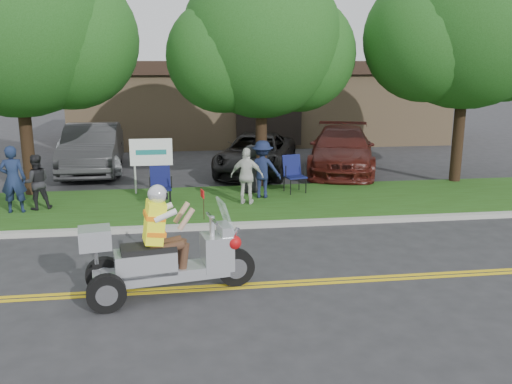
{
  "coord_description": "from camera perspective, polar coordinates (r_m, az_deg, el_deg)",
  "views": [
    {
      "loc": [
        -1.99,
        -9.59,
        3.97
      ],
      "look_at": [
        -0.38,
        2.0,
        1.15
      ],
      "focal_mm": 38.0,
      "sensor_mm": 36.0,
      "label": 1
    }
  ],
  "objects": [
    {
      "name": "parked_car_right",
      "position": [
        20.16,
        9.0,
        4.4
      ],
      "size": [
        3.82,
        6.03,
        1.63
      ],
      "primitive_type": "imported",
      "rotation": [
        0.0,
        0.0,
        -0.3
      ],
      "color": "#481610",
      "rests_on": "ground"
    },
    {
      "name": "commercial_building",
      "position": [
        28.91,
        0.08,
        9.68
      ],
      "size": [
        18.0,
        8.2,
        4.0
      ],
      "color": "#9E7F5B",
      "rests_on": "ground"
    },
    {
      "name": "parked_car_far_right",
      "position": [
        21.34,
        8.55,
        4.71
      ],
      "size": [
        2.73,
        4.63,
        1.48
      ],
      "primitive_type": "imported",
      "rotation": [
        0.0,
        0.0,
        -0.24
      ],
      "color": "#B5B6BD",
      "rests_on": "ground"
    },
    {
      "name": "centerline_far",
      "position": [
        10.19,
        4.06,
        -9.36
      ],
      "size": [
        60.0,
        0.1,
        0.01
      ],
      "primitive_type": "cube",
      "color": "gold",
      "rests_on": "ground"
    },
    {
      "name": "spectator_adult_mid",
      "position": [
        15.56,
        -22.14,
        0.97
      ],
      "size": [
        0.86,
        0.76,
        1.48
      ],
      "primitive_type": "imported",
      "rotation": [
        0.0,
        0.0,
        3.47
      ],
      "color": "black",
      "rests_on": "grass_verge"
    },
    {
      "name": "lawn_chair_a",
      "position": [
        16.47,
        3.94,
        2.2
      ],
      "size": [
        0.71,
        0.73,
        1.11
      ],
      "rotation": [
        0.0,
        0.0,
        0.24
      ],
      "color": "black",
      "rests_on": "grass_verge"
    },
    {
      "name": "spectator_chair_b",
      "position": [
        16.27,
        -0.52,
        2.46
      ],
      "size": [
        0.72,
        0.47,
        1.46
      ],
      "primitive_type": "imported",
      "rotation": [
        0.0,
        0.0,
        3.14
      ],
      "color": "black",
      "rests_on": "grass_verge"
    },
    {
      "name": "grass_verge",
      "position": [
        15.43,
        -0.21,
        -1.13
      ],
      "size": [
        60.0,
        4.0,
        0.1
      ],
      "primitive_type": "cube",
      "color": "#244512",
      "rests_on": "ground"
    },
    {
      "name": "lawn_chair_b",
      "position": [
        15.23,
        -10.02,
        0.95
      ],
      "size": [
        0.6,
        0.62,
        1.05
      ],
      "rotation": [
        0.0,
        0.0,
        0.08
      ],
      "color": "black",
      "rests_on": "grass_verge"
    },
    {
      "name": "parked_car_left",
      "position": [
        20.68,
        -16.85,
        4.39
      ],
      "size": [
        2.03,
        5.39,
        1.76
      ],
      "primitive_type": "imported",
      "rotation": [
        0.0,
        0.0,
        0.03
      ],
      "color": "#313134",
      "rests_on": "ground"
    },
    {
      "name": "parked_car_mid",
      "position": [
        19.61,
        0.02,
        4.0
      ],
      "size": [
        3.87,
        5.61,
        1.42
      ],
      "primitive_type": "imported",
      "rotation": [
        0.0,
        0.0,
        -0.32
      ],
      "color": "black",
      "rests_on": "ground"
    },
    {
      "name": "tree_left",
      "position": [
        17.24,
        -23.73,
        15.4
      ],
      "size": [
        6.62,
        5.4,
        7.78
      ],
      "color": "#332114",
      "rests_on": "ground"
    },
    {
      "name": "tree_right",
      "position": [
        18.96,
        21.51,
        15.86
      ],
      "size": [
        6.86,
        5.6,
        8.07
      ],
      "color": "#332114",
      "rests_on": "ground"
    },
    {
      "name": "business_sign",
      "position": [
        16.44,
        -10.97,
        3.82
      ],
      "size": [
        1.25,
        0.06,
        1.75
      ],
      "color": "silver",
      "rests_on": "ground"
    },
    {
      "name": "parked_car_far_left",
      "position": [
        20.84,
        -17.43,
        4.02
      ],
      "size": [
        3.14,
        4.67,
        1.48
      ],
      "primitive_type": "imported",
      "rotation": [
        0.0,
        0.0,
        0.35
      ],
      "color": "#AFB2B7",
      "rests_on": "ground"
    },
    {
      "name": "spectator_adult_right",
      "position": [
        14.97,
        -0.95,
        1.69
      ],
      "size": [
        0.99,
        0.65,
        1.57
      ],
      "primitive_type": "imported",
      "rotation": [
        0.0,
        0.0,
        2.83
      ],
      "color": "silver",
      "rests_on": "grass_verge"
    },
    {
      "name": "curb",
      "position": [
        13.38,
        1.02,
        -3.42
      ],
      "size": [
        60.0,
        0.25,
        0.12
      ],
      "primitive_type": "cube",
      "color": "#A8A89E",
      "rests_on": "ground"
    },
    {
      "name": "trike_scooter",
      "position": [
        9.54,
        -9.81,
        -6.76
      ],
      "size": [
        3.01,
        1.19,
        1.97
      ],
      "rotation": [
        0.0,
        0.0,
        0.17
      ],
      "color": "black",
      "rests_on": "ground"
    },
    {
      "name": "spectator_chair_a",
      "position": [
        15.67,
        0.68,
        2.42
      ],
      "size": [
        1.19,
        0.85,
        1.67
      ],
      "primitive_type": "imported",
      "rotation": [
        0.0,
        0.0,
        2.92
      ],
      "color": "#161E3F",
      "rests_on": "grass_verge"
    },
    {
      "name": "spectator_adult_left",
      "position": [
        15.43,
        -24.21,
        1.23
      ],
      "size": [
        0.67,
        0.46,
        1.77
      ],
      "primitive_type": "imported",
      "rotation": [
        0.0,
        0.0,
        3.19
      ],
      "color": "#182443",
      "rests_on": "grass_verge"
    },
    {
      "name": "tree_mid",
      "position": [
        17.02,
        0.74,
        15.13
      ],
      "size": [
        5.88,
        4.8,
        7.05
      ],
      "color": "#332114",
      "rests_on": "ground"
    },
    {
      "name": "centerline_near",
      "position": [
        10.05,
        4.25,
        -9.71
      ],
      "size": [
        60.0,
        0.1,
        0.01
      ],
      "primitive_type": "cube",
      "color": "gold",
      "rests_on": "ground"
    },
    {
      "name": "ground",
      "position": [
        10.57,
        3.59,
        -8.52
      ],
      "size": [
        120.0,
        120.0,
        0.0
      ],
      "primitive_type": "plane",
      "color": "#28282B",
      "rests_on": "ground"
    }
  ]
}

